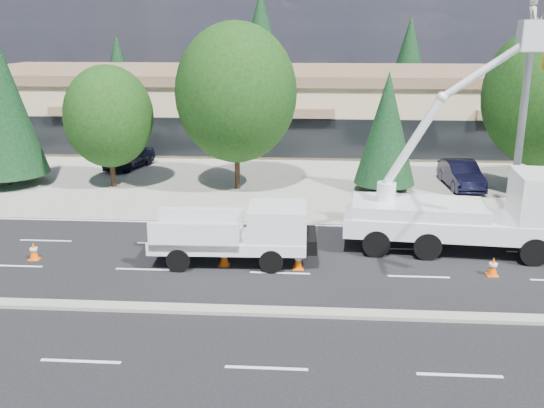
{
  "coord_description": "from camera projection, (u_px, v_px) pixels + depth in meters",
  "views": [
    {
      "loc": [
        1.11,
        -17.2,
        8.65
      ],
      "look_at": [
        -0.34,
        3.97,
        2.4
      ],
      "focal_mm": 40.0,
      "sensor_mm": 36.0,
      "label": 1
    }
  ],
  "objects": [
    {
      "name": "ground",
      "position": [
        274.0,
        313.0,
        18.98
      ],
      "size": [
        140.0,
        140.0,
        0.0
      ],
      "primitive_type": "plane",
      "color": "black",
      "rests_on": "ground"
    },
    {
      "name": "concrete_apron",
      "position": [
        295.0,
        169.0,
        38.12
      ],
      "size": [
        140.0,
        22.0,
        0.01
      ],
      "primitive_type": "cube",
      "color": "gray",
      "rests_on": "ground"
    },
    {
      "name": "road_median",
      "position": [
        274.0,
        311.0,
        18.96
      ],
      "size": [
        120.0,
        0.55,
        0.12
      ],
      "primitive_type": "cube",
      "color": "gray",
      "rests_on": "ground"
    },
    {
      "name": "strip_mall",
      "position": [
        299.0,
        104.0,
        46.86
      ],
      "size": [
        50.4,
        15.4,
        5.5
      ],
      "color": "tan",
      "rests_on": "ground"
    },
    {
      "name": "tree_front_b",
      "position": [
        0.0,
        100.0,
        33.04
      ],
      "size": [
        4.49,
        4.49,
        8.85
      ],
      "color": "#332114",
      "rests_on": "ground"
    },
    {
      "name": "tree_front_c",
      "position": [
        109.0,
        116.0,
        32.88
      ],
      "size": [
        4.83,
        4.83,
        6.71
      ],
      "color": "#332114",
      "rests_on": "ground"
    },
    {
      "name": "tree_front_d",
      "position": [
        236.0,
        93.0,
        32.05
      ],
      "size": [
        6.46,
        6.46,
        8.96
      ],
      "color": "#332114",
      "rests_on": "ground"
    },
    {
      "name": "tree_front_e",
      "position": [
        387.0,
        128.0,
        32.03
      ],
      "size": [
        3.26,
        3.26,
        6.43
      ],
      "color": "#332114",
      "rests_on": "ground"
    },
    {
      "name": "tree_back_a",
      "position": [
        118.0,
        73.0,
        59.15
      ],
      "size": [
        4.01,
        4.01,
        7.91
      ],
      "color": "#332114",
      "rests_on": "ground"
    },
    {
      "name": "tree_back_b",
      "position": [
        261.0,
        50.0,
        57.61
      ],
      "size": [
        6.08,
        6.08,
        11.99
      ],
      "color": "#332114",
      "rests_on": "ground"
    },
    {
      "name": "tree_back_c",
      "position": [
        409.0,
        64.0,
        57.06
      ],
      "size": [
        4.89,
        4.89,
        9.63
      ],
      "color": "#332114",
      "rests_on": "ground"
    },
    {
      "name": "tree_back_d",
      "position": [
        539.0,
        64.0,
        56.25
      ],
      "size": [
        4.97,
        4.97,
        9.79
      ],
      "color": "#332114",
      "rests_on": "ground"
    },
    {
      "name": "utility_pickup",
      "position": [
        240.0,
        239.0,
        22.85
      ],
      "size": [
        5.89,
        2.47,
        2.23
      ],
      "rotation": [
        0.0,
        0.0,
        0.03
      ],
      "color": "white",
      "rests_on": "ground"
    },
    {
      "name": "bucket_truck",
      "position": [
        476.0,
        202.0,
        23.63
      ],
      "size": [
        8.82,
        3.41,
        9.8
      ],
      "rotation": [
        0.0,
        0.0,
        -0.09
      ],
      "color": "white",
      "rests_on": "ground"
    },
    {
      "name": "traffic_cone_a",
      "position": [
        34.0,
        251.0,
        23.27
      ],
      "size": [
        0.4,
        0.4,
        0.7
      ],
      "color": "#FF5D08",
      "rests_on": "ground"
    },
    {
      "name": "traffic_cone_b",
      "position": [
        224.0,
        257.0,
        22.65
      ],
      "size": [
        0.4,
        0.4,
        0.7
      ],
      "color": "#FF5D08",
      "rests_on": "ground"
    },
    {
      "name": "traffic_cone_c",
      "position": [
        298.0,
        260.0,
        22.36
      ],
      "size": [
        0.4,
        0.4,
        0.7
      ],
      "color": "#FF5D08",
      "rests_on": "ground"
    },
    {
      "name": "traffic_cone_d",
      "position": [
        493.0,
        267.0,
        21.76
      ],
      "size": [
        0.4,
        0.4,
        0.7
      ],
      "color": "#FF5D08",
      "rests_on": "ground"
    },
    {
      "name": "parked_car_west",
      "position": [
        129.0,
        157.0,
        38.17
      ],
      "size": [
        2.78,
        4.38,
        1.39
      ],
      "primitive_type": "imported",
      "rotation": [
        0.0,
        0.0,
        -0.3
      ],
      "color": "black",
      "rests_on": "ground"
    },
    {
      "name": "parked_car_east",
      "position": [
        461.0,
        174.0,
        33.56
      ],
      "size": [
        1.86,
        4.61,
        1.49
      ],
      "primitive_type": "imported",
      "rotation": [
        0.0,
        0.0,
        0.06
      ],
      "color": "black",
      "rests_on": "ground"
    }
  ]
}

